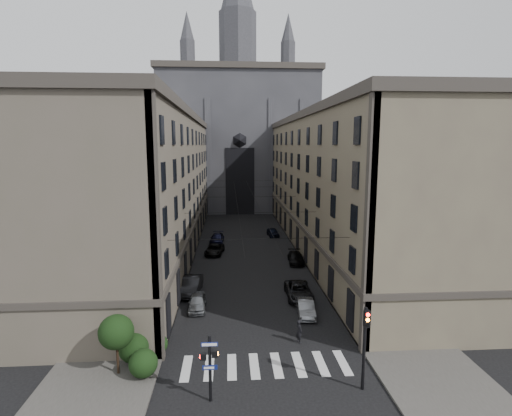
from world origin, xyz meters
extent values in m
plane|color=black|center=(0.00, 0.00, 0.00)|extent=(260.00, 260.00, 0.00)
cube|color=#383533|center=(-10.50, 36.00, 0.07)|extent=(7.00, 80.00, 0.15)
cube|color=#383533|center=(10.50, 36.00, 0.07)|extent=(7.00, 80.00, 0.15)
cube|color=beige|center=(0.00, 5.00, 0.01)|extent=(11.00, 3.20, 0.01)
cube|color=#534D40|center=(-13.50, 36.00, 9.00)|extent=(13.00, 60.00, 18.00)
cube|color=#38332D|center=(-13.50, 36.00, 18.40)|extent=(13.60, 60.60, 0.90)
cube|color=#38332D|center=(-13.50, 36.00, 4.20)|extent=(13.40, 60.30, 0.50)
cube|color=brown|center=(13.50, 36.00, 9.00)|extent=(13.00, 60.00, 18.00)
cube|color=#38332D|center=(13.50, 36.00, 18.40)|extent=(13.60, 60.60, 0.90)
cube|color=#38332D|center=(13.50, 36.00, 4.20)|extent=(13.40, 60.30, 0.50)
cube|color=#2D2D33|center=(0.00, 75.00, 15.00)|extent=(34.00, 22.00, 30.00)
cube|color=#38332D|center=(0.00, 75.00, 30.50)|extent=(35.00, 23.00, 1.20)
cylinder|color=#2D2D33|center=(0.00, 75.00, 37.00)|extent=(8.40, 8.40, 14.00)
cone|color=#2D2D33|center=(-11.00, 72.00, 36.50)|extent=(3.20, 3.20, 13.00)
cone|color=#2D2D33|center=(11.00, 72.00, 36.50)|extent=(3.20, 3.20, 13.00)
cube|color=black|center=(0.00, 63.95, 7.00)|extent=(6.00, 0.30, 14.00)
cylinder|color=black|center=(-3.50, 1.50, 2.00)|extent=(0.18, 0.18, 4.00)
cube|color=orange|center=(-3.22, 1.50, 2.90)|extent=(0.34, 0.24, 0.38)
cube|color=#FF0C07|center=(-3.88, 1.60, 2.70)|extent=(0.34, 0.24, 0.38)
cube|color=navy|center=(-3.50, 1.37, 3.55)|extent=(0.95, 0.05, 0.24)
cube|color=navy|center=(-3.50, 1.37, 2.15)|extent=(0.85, 0.05, 0.27)
cylinder|color=black|center=(5.60, 2.00, 2.60)|extent=(0.20, 0.20, 5.20)
cube|color=black|center=(5.60, 1.78, 4.60)|extent=(0.34, 0.30, 1.00)
cylinder|color=#FF0C07|center=(5.60, 1.62, 4.92)|extent=(0.22, 0.05, 0.22)
cylinder|color=orange|center=(5.60, 1.62, 4.60)|extent=(0.22, 0.05, 0.22)
cylinder|color=black|center=(5.60, 1.62, 4.28)|extent=(0.22, 0.05, 0.22)
sphere|color=black|center=(-7.80, 4.00, 1.05)|extent=(1.80, 1.80, 1.80)
sphere|color=black|center=(-8.80, 5.80, 1.15)|extent=(2.00, 2.00, 2.00)
sphere|color=black|center=(-7.40, 6.80, 0.85)|extent=(1.40, 1.40, 1.40)
cylinder|color=black|center=(-9.50, 4.50, 1.35)|extent=(0.16, 0.16, 2.40)
sphere|color=black|center=(-9.50, 4.50, 2.95)|extent=(2.20, 2.20, 2.20)
cylinder|color=black|center=(0.00, 10.00, 7.50)|extent=(14.00, 0.03, 0.03)
cylinder|color=black|center=(0.00, 22.00, 7.50)|extent=(14.00, 0.03, 0.03)
cylinder|color=black|center=(0.00, 35.00, 7.50)|extent=(14.00, 0.03, 0.03)
cylinder|color=black|center=(0.00, 48.00, 7.50)|extent=(14.00, 0.03, 0.03)
cylinder|color=black|center=(0.00, 60.00, 7.50)|extent=(14.00, 0.03, 0.03)
cylinder|color=black|center=(-1.30, 36.00, 7.10)|extent=(0.03, 60.00, 0.03)
cylinder|color=black|center=(1.30, 36.00, 7.10)|extent=(0.03, 60.00, 0.03)
imported|color=slate|center=(-5.27, 14.63, 0.67)|extent=(1.66, 3.94, 1.33)
imported|color=black|center=(-6.16, 18.63, 0.82)|extent=(2.12, 5.10, 1.64)
imported|color=black|center=(-4.36, 32.88, 0.65)|extent=(2.77, 4.95, 1.31)
imported|color=black|center=(-4.20, 39.21, 0.68)|extent=(2.23, 4.82, 1.36)
imported|color=slate|center=(4.20, 12.74, 0.65)|extent=(1.68, 4.03, 1.30)
imported|color=black|center=(4.27, 16.64, 0.71)|extent=(2.46, 5.17, 1.43)
imported|color=black|center=(5.91, 28.09, 0.66)|extent=(2.12, 4.64, 1.32)
imported|color=black|center=(4.67, 42.94, 0.67)|extent=(1.93, 4.06, 1.34)
imported|color=black|center=(2.78, 8.00, 0.88)|extent=(0.64, 0.76, 1.76)
camera|label=1|loc=(-2.31, -19.60, 14.58)|focal=28.00mm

